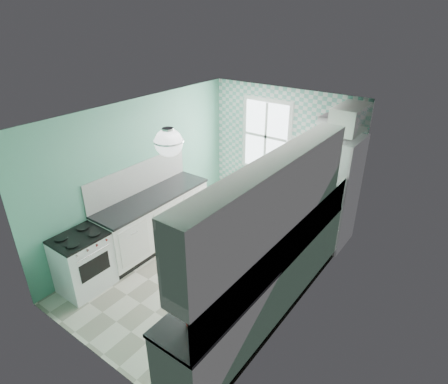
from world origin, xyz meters
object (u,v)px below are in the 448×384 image
Objects in this scene: fridge at (328,190)px; stove at (83,262)px; sink at (302,223)px; microwave at (337,126)px; ceiling_light at (169,142)px; potted_plant at (195,311)px; fruit_bowl at (213,305)px.

fridge is 2.23× the size of stove.
microwave reaches higher than sink.
ceiling_light is 3.15m from fridge.
potted_plant is at bearing -89.14° from fridge.
microwave is (1.11, 2.61, -0.24)m from ceiling_light.
ceiling_light is 1.97m from potted_plant.
microwave is at bearing 91.43° from potted_plant.
potted_plant is at bearing -39.85° from ceiling_light.
fridge is 3.50× the size of sink.
stove is 4.36m from microwave.
fridge reaches higher than fruit_bowl.
fridge is 4.08m from stove.
stove is (-1.20, -0.71, -1.87)m from ceiling_light.
potted_plant reaches higher than stove.
ceiling_light is 1.48× the size of fruit_bowl.
sink reaches higher than stove.
potted_plant is at bearing 92.25° from microwave.
sink is at bearing 41.94° from stove.
stove is 2.45m from fruit_bowl.
potted_plant is (2.40, -0.29, 0.66)m from stove.
ceiling_light is at bearing -133.96° from sink.
microwave is (-0.09, 3.32, 1.12)m from fruit_bowl.
fruit_bowl is at bearing -89.01° from fridge.
sink is (2.40, 2.13, 0.47)m from stove.
stove is 2.43× the size of potted_plant.
ceiling_light reaches higher than sink.
sink is at bearing 89.92° from potted_plant.
potted_plant is 0.67× the size of microwave.
ceiling_light is 0.18× the size of fridge.
microwave is at bearing 55.57° from stove.
sink is 1.66m from microwave.
microwave is (-0.09, 3.62, 0.97)m from potted_plant.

